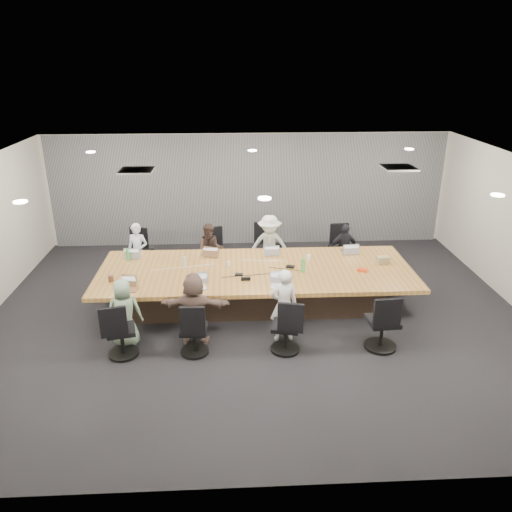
{
  "coord_description": "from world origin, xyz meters",
  "views": [
    {
      "loc": [
        -0.45,
        -8.25,
        4.55
      ],
      "look_at": [
        0.0,
        0.4,
        1.05
      ],
      "focal_mm": 35.0,
      "sensor_mm": 36.0,
      "label": 1
    }
  ],
  "objects_px": {
    "person_1": "(211,251)",
    "stapler": "(246,279)",
    "chair_7": "(382,326)",
    "person_0": "(138,251)",
    "chair_2": "(268,251)",
    "laptop_5": "(196,288)",
    "bottle_green_left": "(128,255)",
    "laptop_3": "(350,251)",
    "chair_5": "(194,333)",
    "laptop_1": "(210,254)",
    "chair_3": "(340,252)",
    "laptop_2": "(271,253)",
    "snack_packet": "(362,270)",
    "person_3": "(343,249)",
    "chair_6": "(286,330)",
    "person_4": "(124,313)",
    "bottle_clear": "(184,262)",
    "mug_brown": "(111,278)",
    "person_5": "(194,309)",
    "laptop_4": "(130,289)",
    "bottle_green_right": "(303,265)",
    "laptop_6": "(281,286)",
    "person_6": "(284,305)",
    "chair_0": "(142,256)",
    "conference_table": "(256,285)",
    "laptop_0": "(133,256)",
    "canvas_bag": "(383,260)",
    "person_2": "(269,246)",
    "chair_1": "(212,255)"
  },
  "relations": [
    {
      "from": "person_1",
      "to": "stapler",
      "type": "distance_m",
      "value": 1.99
    },
    {
      "from": "chair_7",
      "to": "person_0",
      "type": "relative_size",
      "value": 0.67
    },
    {
      "from": "chair_2",
      "to": "laptop_5",
      "type": "bearing_deg",
      "value": 79.55
    },
    {
      "from": "bottle_green_left",
      "to": "laptop_3",
      "type": "bearing_deg",
      "value": 2.96
    },
    {
      "from": "chair_5",
      "to": "laptop_1",
      "type": "relative_size",
      "value": 2.23
    },
    {
      "from": "chair_3",
      "to": "laptop_2",
      "type": "relative_size",
      "value": 2.5
    },
    {
      "from": "snack_packet",
      "to": "person_3",
      "type": "bearing_deg",
      "value": 90.51
    },
    {
      "from": "chair_6",
      "to": "person_1",
      "type": "bearing_deg",
      "value": 125.91
    },
    {
      "from": "chair_2",
      "to": "person_4",
      "type": "relative_size",
      "value": 0.73
    },
    {
      "from": "chair_5",
      "to": "laptop_2",
      "type": "height_order",
      "value": "laptop_2"
    },
    {
      "from": "chair_5",
      "to": "bottle_clear",
      "type": "bearing_deg",
      "value": 101.35
    },
    {
      "from": "chair_6",
      "to": "mug_brown",
      "type": "height_order",
      "value": "mug_brown"
    },
    {
      "from": "bottle_clear",
      "to": "person_5",
      "type": "bearing_deg",
      "value": -79.82
    },
    {
      "from": "chair_3",
      "to": "laptop_4",
      "type": "bearing_deg",
      "value": 27.43
    },
    {
      "from": "chair_2",
      "to": "person_0",
      "type": "xyz_separation_m",
      "value": [
        -2.84,
        -0.35,
        0.19
      ]
    },
    {
      "from": "bottle_green_left",
      "to": "bottle_green_right",
      "type": "relative_size",
      "value": 0.86
    },
    {
      "from": "person_4",
      "to": "laptop_6",
      "type": "bearing_deg",
      "value": -171.55
    },
    {
      "from": "person_6",
      "to": "mug_brown",
      "type": "height_order",
      "value": "person_6"
    },
    {
      "from": "chair_0",
      "to": "chair_7",
      "type": "xyz_separation_m",
      "value": [
        4.47,
        -3.4,
        0.04
      ]
    },
    {
      "from": "conference_table",
      "to": "chair_0",
      "type": "distance_m",
      "value": 3.0
    },
    {
      "from": "bottle_green_left",
      "to": "laptop_0",
      "type": "bearing_deg",
      "value": 77.79
    },
    {
      "from": "person_0",
      "to": "snack_packet",
      "type": "distance_m",
      "value": 4.75
    },
    {
      "from": "laptop_5",
      "to": "canvas_bag",
      "type": "xyz_separation_m",
      "value": [
        3.62,
        0.99,
        0.06
      ]
    },
    {
      "from": "conference_table",
      "to": "chair_3",
      "type": "bearing_deg",
      "value": 40.3
    },
    {
      "from": "chair_6",
      "to": "snack_packet",
      "type": "height_order",
      "value": "snack_packet"
    },
    {
      "from": "chair_5",
      "to": "mug_brown",
      "type": "height_order",
      "value": "mug_brown"
    },
    {
      "from": "person_1",
      "to": "person_2",
      "type": "distance_m",
      "value": 1.28
    },
    {
      "from": "person_2",
      "to": "mug_brown",
      "type": "height_order",
      "value": "person_2"
    },
    {
      "from": "bottle_green_right",
      "to": "stapler",
      "type": "xyz_separation_m",
      "value": [
        -1.09,
        -0.32,
        -0.11
      ]
    },
    {
      "from": "chair_2",
      "to": "chair_6",
      "type": "xyz_separation_m",
      "value": [
        0.03,
        -3.4,
        -0.05
      ]
    },
    {
      "from": "chair_2",
      "to": "bottle_green_left",
      "type": "height_order",
      "value": "bottle_green_left"
    },
    {
      "from": "bottle_green_left",
      "to": "stapler",
      "type": "relative_size",
      "value": 1.37
    },
    {
      "from": "chair_6",
      "to": "laptop_2",
      "type": "relative_size",
      "value": 2.43
    },
    {
      "from": "bottle_clear",
      "to": "chair_2",
      "type": "bearing_deg",
      "value": 41.01
    },
    {
      "from": "chair_7",
      "to": "person_4",
      "type": "distance_m",
      "value": 4.26
    },
    {
      "from": "chair_3",
      "to": "laptop_6",
      "type": "xyz_separation_m",
      "value": [
        -1.6,
        -2.5,
        0.36
      ]
    },
    {
      "from": "person_1",
      "to": "laptop_3",
      "type": "bearing_deg",
      "value": -12.7
    },
    {
      "from": "person_5",
      "to": "laptop_0",
      "type": "bearing_deg",
      "value": -52.64
    },
    {
      "from": "conference_table",
      "to": "chair_7",
      "type": "bearing_deg",
      "value": -40.39
    },
    {
      "from": "laptop_4",
      "to": "person_6",
      "type": "relative_size",
      "value": 0.22
    },
    {
      "from": "chair_1",
      "to": "stapler",
      "type": "height_order",
      "value": "stapler"
    },
    {
      "from": "chair_1",
      "to": "chair_2",
      "type": "distance_m",
      "value": 1.28
    },
    {
      "from": "chair_0",
      "to": "bottle_green_right",
      "type": "distance_m",
      "value": 3.88
    },
    {
      "from": "conference_table",
      "to": "laptop_5",
      "type": "distance_m",
      "value": 1.4
    },
    {
      "from": "person_2",
      "to": "snack_packet",
      "type": "distance_m",
      "value": 2.26
    },
    {
      "from": "person_2",
      "to": "laptop_4",
      "type": "distance_m",
      "value": 3.39
    },
    {
      "from": "person_1",
      "to": "bottle_clear",
      "type": "bearing_deg",
      "value": -113.6
    },
    {
      "from": "chair_6",
      "to": "laptop_4",
      "type": "bearing_deg",
      "value": 173.89
    },
    {
      "from": "chair_1",
      "to": "laptop_6",
      "type": "bearing_deg",
      "value": 101.81
    },
    {
      "from": "bottle_green_right",
      "to": "person_6",
      "type": "bearing_deg",
      "value": -112.61
    }
  ]
}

